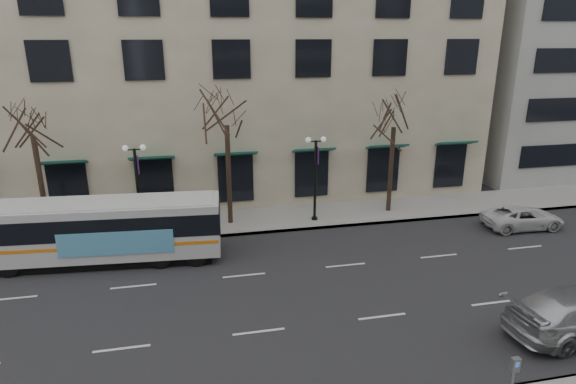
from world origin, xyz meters
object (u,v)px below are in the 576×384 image
object	(u,v)px
tree_far_left	(30,118)
lamp_post_left	(138,186)
tree_far_right	(395,111)
white_pickup	(523,217)
city_bus	(102,229)
tree_far_mid	(226,108)
lamp_post_right	(315,175)
pay_station	(515,368)

from	to	relation	value
tree_far_left	lamp_post_left	size ratio (longest dim) A/B	1.60
tree_far_right	white_pickup	bearing A→B (deg)	-31.11
lamp_post_left	city_bus	world-z (taller)	lamp_post_left
tree_far_mid	tree_far_right	size ratio (longest dim) A/B	1.06
lamp_post_right	white_pickup	xyz separation A→B (m)	(11.62, -3.40, -2.30)
lamp_post_right	tree_far_mid	bearing A→B (deg)	173.17
lamp_post_left	city_bus	xyz separation A→B (m)	(-1.56, -2.98, -1.23)
white_pickup	tree_far_left	bearing A→B (deg)	83.85
city_bus	pay_station	world-z (taller)	city_bus
tree_far_left	city_bus	bearing A→B (deg)	-46.05
city_bus	white_pickup	xyz separation A→B (m)	(23.18, -0.42, -1.07)
city_bus	lamp_post_right	bearing A→B (deg)	18.97
tree_far_mid	tree_far_right	distance (m)	10.01
lamp_post_left	white_pickup	world-z (taller)	lamp_post_left
tree_far_left	city_bus	size ratio (longest dim) A/B	0.71
lamp_post_left	lamp_post_right	world-z (taller)	same
tree_far_left	pay_station	bearing A→B (deg)	-43.10
tree_far_mid	lamp_post_left	xyz separation A→B (m)	(-4.99, -0.60, -3.96)
lamp_post_left	white_pickup	bearing A→B (deg)	-8.94
city_bus	lamp_post_left	bearing A→B (deg)	66.90
tree_far_mid	lamp_post_right	size ratio (longest dim) A/B	1.64
tree_far_mid	lamp_post_right	distance (m)	6.41
tree_far_right	pay_station	world-z (taller)	tree_far_right
lamp_post_left	pay_station	distance (m)	19.81
lamp_post_right	city_bus	distance (m)	12.00
tree_far_right	white_pickup	size ratio (longest dim) A/B	1.75
tree_far_right	white_pickup	xyz separation A→B (m)	(6.63, -4.00, -5.78)
tree_far_right	lamp_post_left	world-z (taller)	tree_far_right
tree_far_right	white_pickup	distance (m)	9.66
lamp_post_right	tree_far_left	bearing A→B (deg)	177.71
lamp_post_left	pay_station	world-z (taller)	lamp_post_left
lamp_post_right	lamp_post_left	bearing A→B (deg)	180.00
tree_far_left	tree_far_mid	xyz separation A→B (m)	(10.00, 0.00, 0.21)
lamp_post_left	lamp_post_right	xyz separation A→B (m)	(10.00, 0.00, 0.00)
tree_far_left	lamp_post_left	distance (m)	6.29
pay_station	lamp_post_left	bearing A→B (deg)	129.12
lamp_post_left	city_bus	bearing A→B (deg)	-117.62
tree_far_left	lamp_post_right	distance (m)	15.48
pay_station	lamp_post_right	bearing A→B (deg)	98.99
tree_far_mid	white_pickup	world-z (taller)	tree_far_mid
tree_far_left	lamp_post_right	xyz separation A→B (m)	(15.01, -0.60, -3.75)
tree_far_mid	pay_station	world-z (taller)	tree_far_mid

